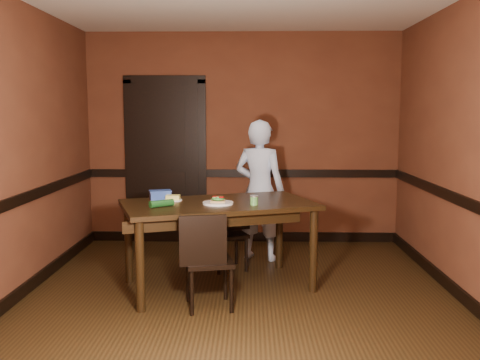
{
  "coord_description": "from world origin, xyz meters",
  "views": [
    {
      "loc": [
        0.1,
        -4.65,
        1.68
      ],
      "look_at": [
        0.0,
        0.35,
        1.05
      ],
      "focal_mm": 40.0,
      "sensor_mm": 36.0,
      "label": 1
    }
  ],
  "objects_px": {
    "sandwich_plate": "(218,202)",
    "sauce_jar": "(254,200)",
    "chair_far": "(228,233)",
    "dining_table": "(218,245)",
    "food_tub": "(160,195)",
    "person": "(260,190)",
    "cheese_saucer": "(173,198)",
    "chair_near": "(209,260)"
  },
  "relations": [
    {
      "from": "cheese_saucer",
      "to": "food_tub",
      "type": "bearing_deg",
      "value": 148.26
    },
    {
      "from": "cheese_saucer",
      "to": "food_tub",
      "type": "distance_m",
      "value": 0.16
    },
    {
      "from": "chair_near",
      "to": "sandwich_plate",
      "type": "xyz_separation_m",
      "value": [
        0.05,
        0.45,
        0.43
      ]
    },
    {
      "from": "food_tub",
      "to": "sandwich_plate",
      "type": "bearing_deg",
      "value": -41.77
    },
    {
      "from": "chair_far",
      "to": "sandwich_plate",
      "type": "distance_m",
      "value": 0.83
    },
    {
      "from": "chair_near",
      "to": "sandwich_plate",
      "type": "distance_m",
      "value": 0.63
    },
    {
      "from": "dining_table",
      "to": "cheese_saucer",
      "type": "relative_size",
      "value": 10.11
    },
    {
      "from": "dining_table",
      "to": "cheese_saucer",
      "type": "distance_m",
      "value": 0.63
    },
    {
      "from": "sandwich_plate",
      "to": "chair_far",
      "type": "bearing_deg",
      "value": 85.1
    },
    {
      "from": "person",
      "to": "sandwich_plate",
      "type": "xyz_separation_m",
      "value": [
        -0.41,
        -1.12,
        0.05
      ]
    },
    {
      "from": "person",
      "to": "sauce_jar",
      "type": "distance_m",
      "value": 1.17
    },
    {
      "from": "sandwich_plate",
      "to": "sauce_jar",
      "type": "relative_size",
      "value": 3.2
    },
    {
      "from": "chair_near",
      "to": "sauce_jar",
      "type": "bearing_deg",
      "value": -144.95
    },
    {
      "from": "cheese_saucer",
      "to": "dining_table",
      "type": "bearing_deg",
      "value": -11.56
    },
    {
      "from": "sandwich_plate",
      "to": "sauce_jar",
      "type": "height_order",
      "value": "sauce_jar"
    },
    {
      "from": "chair_far",
      "to": "cheese_saucer",
      "type": "relative_size",
      "value": 4.52
    },
    {
      "from": "dining_table",
      "to": "food_tub",
      "type": "distance_m",
      "value": 0.76
    },
    {
      "from": "chair_near",
      "to": "person",
      "type": "xyz_separation_m",
      "value": [
        0.46,
        1.58,
        0.38
      ]
    },
    {
      "from": "dining_table",
      "to": "sauce_jar",
      "type": "relative_size",
      "value": 19.76
    },
    {
      "from": "chair_near",
      "to": "cheese_saucer",
      "type": "distance_m",
      "value": 0.87
    },
    {
      "from": "dining_table",
      "to": "sandwich_plate",
      "type": "bearing_deg",
      "value": -106.74
    },
    {
      "from": "food_tub",
      "to": "sauce_jar",
      "type": "bearing_deg",
      "value": -35.83
    },
    {
      "from": "chair_far",
      "to": "sauce_jar",
      "type": "xyz_separation_m",
      "value": [
        0.28,
        -0.74,
        0.48
      ]
    },
    {
      "from": "sauce_jar",
      "to": "person",
      "type": "bearing_deg",
      "value": 86.53
    },
    {
      "from": "chair_far",
      "to": "sauce_jar",
      "type": "relative_size",
      "value": 8.84
    },
    {
      "from": "chair_far",
      "to": "chair_near",
      "type": "relative_size",
      "value": 0.94
    },
    {
      "from": "dining_table",
      "to": "sandwich_plate",
      "type": "relative_size",
      "value": 6.18
    },
    {
      "from": "chair_far",
      "to": "food_tub",
      "type": "distance_m",
      "value": 0.91
    },
    {
      "from": "chair_near",
      "to": "cheese_saucer",
      "type": "relative_size",
      "value": 4.82
    },
    {
      "from": "sauce_jar",
      "to": "dining_table",
      "type": "bearing_deg",
      "value": 157.79
    },
    {
      "from": "chair_near",
      "to": "dining_table",
      "type": "bearing_deg",
      "value": -106.32
    },
    {
      "from": "dining_table",
      "to": "chair_far",
      "type": "xyz_separation_m",
      "value": [
        0.06,
        0.6,
        -0.02
      ]
    },
    {
      "from": "person",
      "to": "dining_table",
      "type": "bearing_deg",
      "value": 89.23
    },
    {
      "from": "sandwich_plate",
      "to": "cheese_saucer",
      "type": "height_order",
      "value": "sandwich_plate"
    },
    {
      "from": "person",
      "to": "cheese_saucer",
      "type": "relative_size",
      "value": 9.14
    },
    {
      "from": "chair_far",
      "to": "sandwich_plate",
      "type": "relative_size",
      "value": 2.76
    },
    {
      "from": "dining_table",
      "to": "food_tub",
      "type": "height_order",
      "value": "food_tub"
    },
    {
      "from": "chair_far",
      "to": "chair_near",
      "type": "distance_m",
      "value": 1.15
    },
    {
      "from": "chair_near",
      "to": "food_tub",
      "type": "xyz_separation_m",
      "value": [
        -0.54,
        0.73,
        0.45
      ]
    },
    {
      "from": "sandwich_plate",
      "to": "food_tub",
      "type": "height_order",
      "value": "food_tub"
    },
    {
      "from": "sandwich_plate",
      "to": "food_tub",
      "type": "xyz_separation_m",
      "value": [
        -0.59,
        0.27,
        0.02
      ]
    },
    {
      "from": "chair_far",
      "to": "dining_table",
      "type": "bearing_deg",
      "value": -117.95
    }
  ]
}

